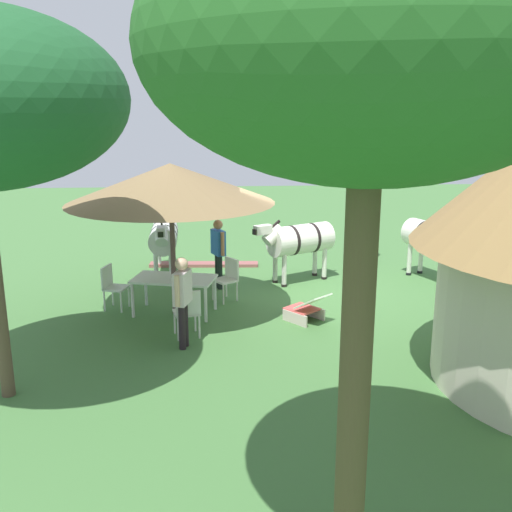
{
  "coord_description": "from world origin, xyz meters",
  "views": [
    {
      "loc": [
        1.71,
        12.07,
        4.04
      ],
      "look_at": [
        0.9,
        0.32,
        1.0
      ],
      "focal_mm": 41.02,
      "sensor_mm": 36.0,
      "label": 1
    }
  ],
  "objects_px": {
    "shade_umbrella": "(170,183)",
    "patio_chair_near_lawn": "(187,310)",
    "standing_watcher": "(366,221)",
    "acacia_tree_left_background": "(370,48)",
    "guest_behind_table": "(183,294)",
    "zebra_nearest_camera": "(438,239)",
    "patio_dining_table": "(174,282)",
    "zebra_toward_hut": "(164,237)",
    "striped_lounge_chair": "(306,309)",
    "patio_chair_east_end": "(112,284)",
    "patio_chair_near_hut": "(228,276)",
    "guest_beside_umbrella": "(218,248)",
    "zebra_by_umbrella": "(299,240)"
  },
  "relations": [
    {
      "from": "standing_watcher",
      "to": "acacia_tree_left_background",
      "type": "height_order",
      "value": "acacia_tree_left_background"
    },
    {
      "from": "guest_behind_table",
      "to": "zebra_nearest_camera",
      "type": "distance_m",
      "value": 6.73
    },
    {
      "from": "zebra_toward_hut",
      "to": "acacia_tree_left_background",
      "type": "relative_size",
      "value": 0.42
    },
    {
      "from": "guest_beside_umbrella",
      "to": "zebra_by_umbrella",
      "type": "height_order",
      "value": "guest_beside_umbrella"
    },
    {
      "from": "shade_umbrella",
      "to": "patio_dining_table",
      "type": "relative_size",
      "value": 2.27
    },
    {
      "from": "patio_chair_near_hut",
      "to": "zebra_toward_hut",
      "type": "height_order",
      "value": "zebra_toward_hut"
    },
    {
      "from": "patio_chair_near_hut",
      "to": "striped_lounge_chair",
      "type": "bearing_deg",
      "value": -169.01
    },
    {
      "from": "patio_chair_near_hut",
      "to": "patio_chair_east_end",
      "type": "distance_m",
      "value": 2.4
    },
    {
      "from": "guest_beside_umbrella",
      "to": "zebra_toward_hut",
      "type": "relative_size",
      "value": 0.68
    },
    {
      "from": "patio_dining_table",
      "to": "zebra_toward_hut",
      "type": "xyz_separation_m",
      "value": [
        0.43,
        -2.91,
        0.27
      ]
    },
    {
      "from": "patio_dining_table",
      "to": "zebra_nearest_camera",
      "type": "height_order",
      "value": "zebra_nearest_camera"
    },
    {
      "from": "patio_chair_east_end",
      "to": "acacia_tree_left_background",
      "type": "relative_size",
      "value": 0.16
    },
    {
      "from": "patio_chair_east_end",
      "to": "standing_watcher",
      "type": "bearing_deg",
      "value": 136.78
    },
    {
      "from": "guest_beside_umbrella",
      "to": "shade_umbrella",
      "type": "bearing_deg",
      "value": 128.57
    },
    {
      "from": "shade_umbrella",
      "to": "patio_chair_near_hut",
      "type": "xyz_separation_m",
      "value": [
        -1.08,
        -0.78,
        -2.09
      ]
    },
    {
      "from": "patio_chair_near_lawn",
      "to": "acacia_tree_left_background",
      "type": "xyz_separation_m",
      "value": [
        -1.68,
        5.43,
        3.92
      ]
    },
    {
      "from": "patio_chair_east_end",
      "to": "guest_behind_table",
      "type": "bearing_deg",
      "value": 52.37
    },
    {
      "from": "patio_dining_table",
      "to": "guest_behind_table",
      "type": "height_order",
      "value": "guest_behind_table"
    },
    {
      "from": "guest_behind_table",
      "to": "zebra_toward_hut",
      "type": "distance_m",
      "value": 4.69
    },
    {
      "from": "guest_behind_table",
      "to": "standing_watcher",
      "type": "height_order",
      "value": "standing_watcher"
    },
    {
      "from": "patio_chair_east_end",
      "to": "zebra_by_umbrella",
      "type": "relative_size",
      "value": 0.45
    },
    {
      "from": "zebra_nearest_camera",
      "to": "zebra_by_umbrella",
      "type": "xyz_separation_m",
      "value": [
        3.23,
        -0.24,
        -0.03
      ]
    },
    {
      "from": "shade_umbrella",
      "to": "patio_chair_near_lawn",
      "type": "relative_size",
      "value": 4.42
    },
    {
      "from": "patio_dining_table",
      "to": "patio_chair_near_hut",
      "type": "height_order",
      "value": "patio_chair_near_hut"
    },
    {
      "from": "standing_watcher",
      "to": "acacia_tree_left_background",
      "type": "distance_m",
      "value": 11.65
    },
    {
      "from": "patio_chair_near_hut",
      "to": "patio_chair_near_lawn",
      "type": "xyz_separation_m",
      "value": [
        0.77,
        2.07,
        0.0
      ]
    },
    {
      "from": "patio_dining_table",
      "to": "zebra_toward_hut",
      "type": "bearing_deg",
      "value": -81.54
    },
    {
      "from": "shade_umbrella",
      "to": "patio_chair_near_lawn",
      "type": "height_order",
      "value": "shade_umbrella"
    },
    {
      "from": "guest_behind_table",
      "to": "acacia_tree_left_background",
      "type": "xyz_separation_m",
      "value": [
        -1.73,
        4.99,
        3.48
      ]
    },
    {
      "from": "patio_dining_table",
      "to": "acacia_tree_left_background",
      "type": "distance_m",
      "value": 7.96
    },
    {
      "from": "patio_chair_near_lawn",
      "to": "striped_lounge_chair",
      "type": "bearing_deg",
      "value": 3.22
    },
    {
      "from": "guest_beside_umbrella",
      "to": "zebra_nearest_camera",
      "type": "bearing_deg",
      "value": -110.36
    },
    {
      "from": "guest_beside_umbrella",
      "to": "zebra_toward_hut",
      "type": "height_order",
      "value": "guest_beside_umbrella"
    },
    {
      "from": "patio_dining_table",
      "to": "guest_behind_table",
      "type": "bearing_deg",
      "value": 98.75
    },
    {
      "from": "patio_chair_near_hut",
      "to": "patio_chair_near_lawn",
      "type": "height_order",
      "value": "same"
    },
    {
      "from": "standing_watcher",
      "to": "striped_lounge_chair",
      "type": "bearing_deg",
      "value": 97.94
    },
    {
      "from": "patio_chair_near_hut",
      "to": "guest_beside_umbrella",
      "type": "distance_m",
      "value": 0.95
    },
    {
      "from": "standing_watcher",
      "to": "striped_lounge_chair",
      "type": "height_order",
      "value": "standing_watcher"
    },
    {
      "from": "zebra_nearest_camera",
      "to": "acacia_tree_left_background",
      "type": "xyz_separation_m",
      "value": [
        4.0,
        8.51,
        3.41
      ]
    },
    {
      "from": "striped_lounge_chair",
      "to": "guest_behind_table",
      "type": "bearing_deg",
      "value": 166.46
    },
    {
      "from": "zebra_nearest_camera",
      "to": "zebra_toward_hut",
      "type": "xyz_separation_m",
      "value": [
        6.43,
        -1.11,
        -0.09
      ]
    },
    {
      "from": "patio_chair_near_hut",
      "to": "zebra_nearest_camera",
      "type": "bearing_deg",
      "value": -113.93
    },
    {
      "from": "zebra_nearest_camera",
      "to": "acacia_tree_left_background",
      "type": "distance_m",
      "value": 10.0
    },
    {
      "from": "patio_chair_near_hut",
      "to": "patio_chair_east_end",
      "type": "bearing_deg",
      "value": 64.22
    },
    {
      "from": "striped_lounge_chair",
      "to": "patio_chair_near_lawn",
      "type": "bearing_deg",
      "value": 157.33
    },
    {
      "from": "patio_chair_near_hut",
      "to": "zebra_by_umbrella",
      "type": "relative_size",
      "value": 0.45
    },
    {
      "from": "guest_beside_umbrella",
      "to": "zebra_by_umbrella",
      "type": "bearing_deg",
      "value": -99.75
    },
    {
      "from": "guest_behind_table",
      "to": "zebra_nearest_camera",
      "type": "bearing_deg",
      "value": 138.79
    },
    {
      "from": "patio_chair_near_lawn",
      "to": "zebra_by_umbrella",
      "type": "relative_size",
      "value": 0.45
    },
    {
      "from": "standing_watcher",
      "to": "acacia_tree_left_background",
      "type": "xyz_separation_m",
      "value": [
        2.89,
        10.76,
        3.4
      ]
    }
  ]
}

